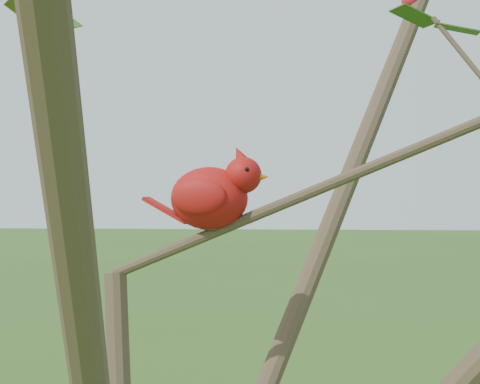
{
  "coord_description": "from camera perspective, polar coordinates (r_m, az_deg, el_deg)",
  "views": [
    {
      "loc": [
        0.25,
        -1.06,
        2.08
      ],
      "look_at": [
        0.15,
        0.08,
        2.08
      ],
      "focal_mm": 55.0,
      "sensor_mm": 36.0,
      "label": 1
    }
  ],
  "objects": [
    {
      "name": "cardinal",
      "position": [
        1.15,
        -2.08,
        -0.23
      ],
      "size": [
        0.21,
        0.12,
        0.14
      ],
      "rotation": [
        0.0,
        0.0,
        -0.18
      ],
      "color": "#A80E11",
      "rests_on": "ground"
    },
    {
      "name": "crabapple_tree",
      "position": [
        1.05,
        -7.37,
        2.23
      ],
      "size": [
        2.35,
        2.05,
        2.95
      ],
      "color": "#453525",
      "rests_on": "ground"
    },
    {
      "name": "distant_trees",
      "position": [
        24.98,
        0.19,
        -1.73
      ],
      "size": [
        43.66,
        11.05,
        2.92
      ],
      "color": "#453525",
      "rests_on": "ground"
    }
  ]
}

